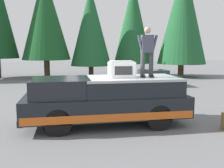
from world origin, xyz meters
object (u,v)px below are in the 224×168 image
compressor_unit (122,69)px  person_on_truck_bed (147,51)px  parked_car_black (152,78)px  pickup_truck (106,100)px

compressor_unit → person_on_truck_bed: size_ratio=0.50×
compressor_unit → parked_car_black: size_ratio=0.20×
parked_car_black → compressor_unit: bearing=154.5°
pickup_truck → compressor_unit: (-0.08, -0.51, 1.05)m
person_on_truck_bed → parked_car_black: person_on_truck_bed is taller
person_on_truck_bed → parked_car_black: size_ratio=0.41×
compressor_unit → person_on_truck_bed: person_on_truck_bed is taller
pickup_truck → compressor_unit: size_ratio=6.60×
pickup_truck → person_on_truck_bed: (-0.17, -1.38, 1.68)m
person_on_truck_bed → pickup_truck: bearing=83.0°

